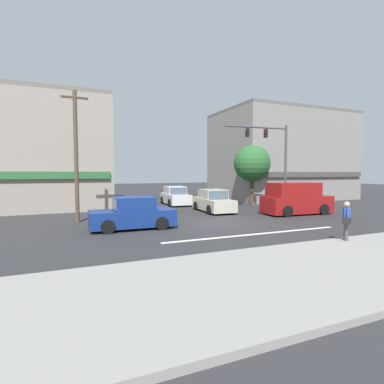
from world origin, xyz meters
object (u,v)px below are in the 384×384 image
(sedan_parked_curbside, at_px, (213,202))
(traffic_light_mast, at_px, (274,153))
(street_tree, at_px, (252,164))
(utility_pole_far_right, at_px, (264,153))
(utility_pole_near_left, at_px, (76,154))
(van_crossing_rightbound, at_px, (296,199))
(sedan_crossing_center, at_px, (133,214))
(sedan_approaching_near, at_px, (175,197))
(pedestrian_foreground_with_bag, at_px, (346,220))

(sedan_parked_curbside, bearing_deg, traffic_light_mast, -15.73)
(street_tree, relative_size, utility_pole_far_right, 0.59)
(utility_pole_near_left, bearing_deg, sedan_parked_curbside, 6.69)
(utility_pole_near_left, bearing_deg, street_tree, 14.94)
(van_crossing_rightbound, bearing_deg, traffic_light_mast, 95.70)
(street_tree, height_order, sedan_parked_curbside, street_tree)
(street_tree, relative_size, sedan_crossing_center, 1.24)
(utility_pole_near_left, distance_m, sedan_crossing_center, 5.00)
(utility_pole_far_right, relative_size, sedan_crossing_center, 2.09)
(sedan_parked_curbside, bearing_deg, van_crossing_rightbound, -36.15)
(sedan_approaching_near, bearing_deg, sedan_crossing_center, -120.71)
(utility_pole_far_right, height_order, van_crossing_rightbound, utility_pole_far_right)
(sedan_approaching_near, bearing_deg, street_tree, -24.04)
(utility_pole_near_left, height_order, pedestrian_foreground_with_bag, utility_pole_near_left)
(sedan_approaching_near, bearing_deg, traffic_light_mast, -51.68)
(street_tree, xyz_separation_m, van_crossing_rightbound, (-0.59, -5.97, -2.53))
(traffic_light_mast, xyz_separation_m, van_crossing_rightbound, (0.21, -2.07, -3.17))
(van_crossing_rightbound, bearing_deg, street_tree, 84.39)
(sedan_approaching_near, distance_m, van_crossing_rightbound, 10.20)
(utility_pole_near_left, bearing_deg, utility_pole_far_right, 14.29)
(street_tree, distance_m, utility_pole_far_right, 1.63)
(street_tree, distance_m, sedan_crossing_center, 13.82)
(sedan_crossing_center, bearing_deg, street_tree, 30.50)
(traffic_light_mast, relative_size, van_crossing_rightbound, 1.32)
(sedan_parked_curbside, bearing_deg, utility_pole_near_left, -173.31)
(van_crossing_rightbound, height_order, sedan_parked_curbside, van_crossing_rightbound)
(utility_pole_far_right, xyz_separation_m, sedan_parked_curbside, (-6.38, -2.87, -3.76))
(utility_pole_far_right, relative_size, sedan_parked_curbside, 2.06)
(van_crossing_rightbound, distance_m, sedan_parked_curbside, 5.55)
(traffic_light_mast, relative_size, pedestrian_foreground_with_bag, 3.71)
(traffic_light_mast, distance_m, sedan_crossing_center, 11.78)
(sedan_crossing_center, distance_m, pedestrian_foreground_with_bag, 9.48)
(sedan_parked_curbside, bearing_deg, street_tree, 28.11)
(street_tree, height_order, traffic_light_mast, traffic_light_mast)
(van_crossing_rightbound, relative_size, sedan_parked_curbside, 1.12)
(sedan_approaching_near, xyz_separation_m, sedan_parked_curbside, (0.93, -5.37, 0.00))
(street_tree, distance_m, sedan_approaching_near, 7.14)
(utility_pole_far_right, relative_size, pedestrian_foreground_with_bag, 5.17)
(street_tree, xyz_separation_m, traffic_light_mast, (-0.79, -3.90, 0.64))
(sedan_approaching_near, distance_m, sedan_crossing_center, 11.09)
(traffic_light_mast, bearing_deg, sedan_crossing_center, -164.75)
(sedan_approaching_near, height_order, van_crossing_rightbound, van_crossing_rightbound)
(sedan_crossing_center, height_order, pedestrian_foreground_with_bag, pedestrian_foreground_with_bag)
(utility_pole_far_right, xyz_separation_m, van_crossing_rightbound, (-1.91, -6.14, -3.47))
(utility_pole_near_left, xyz_separation_m, sedan_approaching_near, (8.11, 6.44, -3.07))
(sedan_approaching_near, relative_size, sedan_parked_curbside, 1.00)
(street_tree, height_order, utility_pole_far_right, utility_pole_far_right)
(utility_pole_far_right, bearing_deg, street_tree, -172.88)
(sedan_approaching_near, relative_size, pedestrian_foreground_with_bag, 2.51)
(traffic_light_mast, height_order, sedan_parked_curbside, traffic_light_mast)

